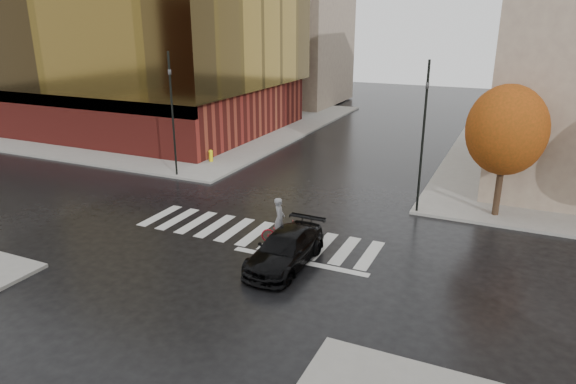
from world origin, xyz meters
name	(u,v)px	position (x,y,z in m)	size (l,w,h in m)	color
ground	(250,238)	(0.00, 0.00, 0.00)	(120.00, 120.00, 0.00)	black
sidewalk_nw	(164,121)	(-21.00, 21.00, 0.07)	(30.00, 30.00, 0.15)	gray
crosswalk	(255,233)	(0.00, 0.50, 0.01)	(12.00, 3.00, 0.01)	silver
office_glass	(126,33)	(-22.00, 17.99, 8.28)	(27.00, 19.00, 16.00)	maroon
building_nw_far	(281,12)	(-16.00, 37.00, 10.15)	(14.00, 12.00, 20.00)	gray
tree_ne_a	(506,130)	(10.00, 7.40, 4.46)	(3.80, 3.80, 6.50)	#322316
sedan	(285,249)	(2.61, -1.80, 0.69)	(1.94, 4.78, 1.39)	black
cyclist	(281,227)	(1.48, 0.17, 0.71)	(1.93, 1.28, 2.08)	maroon
traffic_light_nw	(172,106)	(-8.80, 6.43, 4.48)	(0.23, 0.21, 7.55)	black
traffic_light_ne	(424,127)	(6.30, 6.30, 4.48)	(0.16, 0.19, 7.55)	black
fire_hydrant	(211,155)	(-8.54, 10.00, 0.60)	(0.29, 0.29, 0.82)	yellow
manhole	(261,262)	(1.60, -2.00, 0.01)	(0.69, 0.69, 0.01)	#442718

